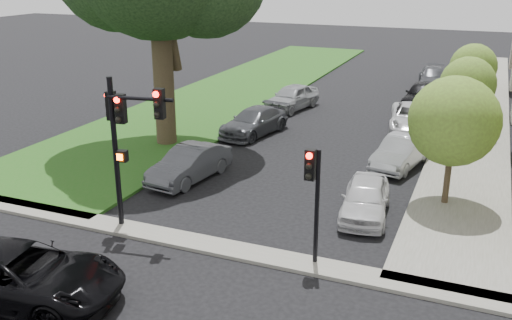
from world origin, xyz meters
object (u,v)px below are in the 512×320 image
at_px(car_parked_2, 413,118).
at_px(car_parked_5, 190,164).
at_px(small_tree_a, 454,121).
at_px(car_parked_7, 292,97).
at_px(traffic_signal_main, 125,127).
at_px(car_parked_1, 401,152).
at_px(car_parked_3, 422,94).
at_px(car_parked_0, 365,198).
at_px(car_cross_near, 18,275).
at_px(car_parked_4, 433,77).
at_px(small_tree_c, 473,67).
at_px(small_tree_b, 468,84).
at_px(car_parked_6, 254,122).
at_px(traffic_signal_secondary, 313,186).

height_order(car_parked_2, car_parked_5, car_parked_5).
distance_m(small_tree_a, car_parked_7, 15.59).
bearing_deg(small_tree_a, car_parked_2, 104.66).
bearing_deg(car_parked_5, traffic_signal_main, -77.63).
bearing_deg(car_parked_7, car_parked_1, -34.16).
xyz_separation_m(car_parked_2, car_parked_7, (-7.46, 1.87, 0.06)).
relative_size(car_parked_2, car_parked_3, 1.10).
xyz_separation_m(car_parked_0, car_parked_2, (-0.03, 11.88, 0.02)).
bearing_deg(car_parked_2, traffic_signal_main, -121.59).
bearing_deg(car_parked_3, car_cross_near, -98.62).
relative_size(car_parked_4, car_parked_7, 1.08).
height_order(small_tree_a, small_tree_c, small_tree_a).
distance_m(traffic_signal_main, car_parked_5, 5.54).
height_order(small_tree_c, car_parked_4, small_tree_c).
xyz_separation_m(traffic_signal_main, car_parked_3, (6.83, 21.51, -2.76)).
xyz_separation_m(car_parked_0, car_parked_4, (-0.25, 24.00, 0.03)).
bearing_deg(car_parked_2, car_parked_7, 158.24).
bearing_deg(car_parked_1, traffic_signal_main, -116.13).
distance_m(small_tree_b, car_parked_0, 12.05).
distance_m(car_parked_1, car_parked_5, 9.20).
distance_m(car_parked_1, car_parked_6, 8.20).
height_order(small_tree_c, car_parked_1, small_tree_c).
relative_size(small_tree_a, traffic_signal_main, 0.94).
distance_m(traffic_signal_secondary, car_parked_6, 13.88).
height_order(traffic_signal_main, car_parked_7, traffic_signal_main).
xyz_separation_m(small_tree_a, car_parked_1, (-2.20, 3.62, -2.53)).
xyz_separation_m(small_tree_a, traffic_signal_main, (-9.60, -6.06, 0.33)).
relative_size(small_tree_a, car_parked_5, 1.14).
height_order(small_tree_b, car_parked_0, small_tree_b).
distance_m(small_tree_c, car_parked_2, 6.36).
distance_m(small_tree_c, traffic_signal_main, 23.40).
xyz_separation_m(small_tree_b, small_tree_c, (-0.00, 5.74, -0.04)).
bearing_deg(car_parked_5, car_parked_6, 98.88).
bearing_deg(car_parked_6, small_tree_b, 31.05).
distance_m(car_parked_1, car_parked_3, 11.85).
bearing_deg(car_cross_near, car_parked_7, -8.50).
distance_m(car_parked_1, car_parked_4, 18.32).
height_order(car_cross_near, car_parked_5, car_cross_near).
bearing_deg(car_parked_5, car_cross_near, -81.01).
bearing_deg(car_parked_7, small_tree_a, -37.65).
relative_size(traffic_signal_secondary, car_parked_7, 0.81).
height_order(small_tree_c, car_cross_near, small_tree_c).
height_order(car_parked_0, car_parked_7, car_parked_7).
xyz_separation_m(car_parked_3, car_parked_6, (-7.33, -9.61, -0.10)).
distance_m(car_parked_4, car_parked_6, 17.67).
xyz_separation_m(traffic_signal_main, car_parked_7, (-0.43, 17.74, -2.78)).
distance_m(car_parked_0, car_parked_5, 7.47).
height_order(traffic_signal_secondary, car_parked_0, traffic_signal_secondary).
height_order(car_parked_0, car_parked_4, car_parked_4).
height_order(car_parked_5, car_parked_7, car_parked_7).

